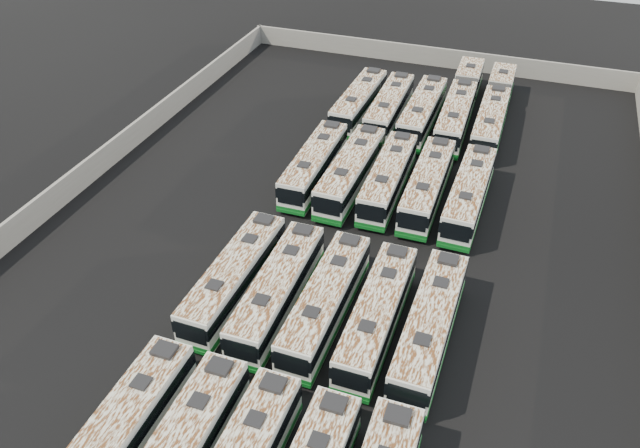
# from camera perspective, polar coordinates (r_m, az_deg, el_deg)

# --- Properties ---
(ground) EXTENTS (140.00, 140.00, 0.00)m
(ground) POSITION_cam_1_polar(r_m,az_deg,el_deg) (46.21, 1.40, -1.86)
(ground) COLOR black
(ground) RESTS_ON ground
(perimeter_wall) EXTENTS (45.20, 73.20, 2.20)m
(perimeter_wall) POSITION_cam_1_polar(r_m,az_deg,el_deg) (45.54, 1.42, -0.77)
(perimeter_wall) COLOR slate
(perimeter_wall) RESTS_ON ground
(bus_front_far_left) EXTENTS (2.48, 11.52, 3.24)m
(bus_front_far_left) POSITION_cam_1_polar(r_m,az_deg,el_deg) (34.23, -18.02, -18.15)
(bus_front_far_left) COLOR white
(bus_front_far_left) RESTS_ON ground
(bus_midfront_far_left) EXTENTS (2.57, 11.40, 3.20)m
(bus_midfront_far_left) POSITION_cam_1_polar(r_m,az_deg,el_deg) (41.26, -7.82, -4.83)
(bus_midfront_far_left) COLOR white
(bus_midfront_far_left) RESTS_ON ground
(bus_midfront_left) EXTENTS (2.58, 11.44, 3.21)m
(bus_midfront_left) POSITION_cam_1_polar(r_m,az_deg,el_deg) (40.01, -3.90, -6.07)
(bus_midfront_left) COLOR white
(bus_midfront_left) RESTS_ON ground
(bus_midfront_center) EXTENTS (2.50, 11.36, 3.20)m
(bus_midfront_center) POSITION_cam_1_polar(r_m,az_deg,el_deg) (39.16, 0.51, -7.12)
(bus_midfront_center) COLOR white
(bus_midfront_center) RESTS_ON ground
(bus_midfront_right) EXTENTS (2.39, 11.22, 3.16)m
(bus_midfront_right) POSITION_cam_1_polar(r_m,az_deg,el_deg) (38.51, 5.23, -8.27)
(bus_midfront_right) COLOR white
(bus_midfront_right) RESTS_ON ground
(bus_midfront_far_right) EXTENTS (2.60, 11.58, 3.25)m
(bus_midfront_far_right) POSITION_cam_1_polar(r_m,az_deg,el_deg) (38.16, 9.99, -9.22)
(bus_midfront_far_right) COLOR white
(bus_midfront_far_right) RESTS_ON ground
(bus_midback_far_left) EXTENTS (2.56, 11.33, 3.18)m
(bus_midback_far_left) POSITION_cam_1_polar(r_m,az_deg,el_deg) (52.47, -0.54, 5.45)
(bus_midback_far_left) COLOR white
(bus_midback_far_left) RESTS_ON ground
(bus_midback_left) EXTENTS (2.65, 11.76, 3.30)m
(bus_midback_left) POSITION_cam_1_polar(r_m,az_deg,el_deg) (51.47, 2.84, 4.81)
(bus_midback_left) COLOR white
(bus_midback_left) RESTS_ON ground
(bus_midback_center) EXTENTS (2.60, 11.35, 3.19)m
(bus_midback_center) POSITION_cam_1_polar(r_m,az_deg,el_deg) (50.97, 6.25, 4.20)
(bus_midback_center) COLOR white
(bus_midback_center) RESTS_ON ground
(bus_midback_right) EXTENTS (2.51, 11.47, 3.23)m
(bus_midback_right) POSITION_cam_1_polar(r_m,az_deg,el_deg) (50.47, 9.79, 3.52)
(bus_midback_right) COLOR white
(bus_midback_right) RESTS_ON ground
(bus_midback_far_right) EXTENTS (2.64, 11.49, 3.22)m
(bus_midback_far_right) POSITION_cam_1_polar(r_m,az_deg,el_deg) (50.02, 13.45, 2.68)
(bus_midback_far_right) COLOR white
(bus_midback_far_right) RESTS_ON ground
(bus_back_far_left) EXTENTS (2.67, 11.47, 3.22)m
(bus_back_far_left) POSITION_cam_1_polar(r_m,az_deg,el_deg) (63.21, 3.56, 11.07)
(bus_back_far_left) COLOR white
(bus_back_far_left) RESTS_ON ground
(bus_back_left) EXTENTS (2.57, 11.45, 3.22)m
(bus_back_left) POSITION_cam_1_polar(r_m,az_deg,el_deg) (62.36, 6.34, 10.55)
(bus_back_left) COLOR white
(bus_back_left) RESTS_ON ground
(bus_back_center) EXTENTS (2.54, 11.68, 3.29)m
(bus_back_center) POSITION_cam_1_polar(r_m,az_deg,el_deg) (61.80, 9.31, 10.07)
(bus_back_center) COLOR white
(bus_back_center) RESTS_ON ground
(bus_back_right) EXTENTS (2.90, 18.18, 3.29)m
(bus_back_right) POSITION_cam_1_polar(r_m,az_deg,el_deg) (64.24, 12.69, 10.71)
(bus_back_right) COLOR white
(bus_back_right) RESTS_ON ground
(bus_back_far_right) EXTENTS (2.52, 17.65, 3.20)m
(bus_back_far_right) POSITION_cam_1_polar(r_m,az_deg,el_deg) (64.00, 15.63, 10.09)
(bus_back_far_right) COLOR white
(bus_back_far_right) RESTS_ON ground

